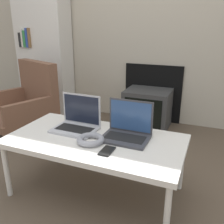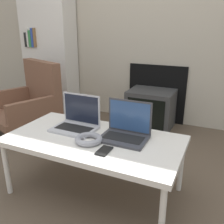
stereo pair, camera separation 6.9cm
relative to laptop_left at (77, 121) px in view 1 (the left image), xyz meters
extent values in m
plane|color=brown|center=(0.19, -0.40, -0.49)|extent=(14.00, 14.00, 0.00)
cube|color=#B7AD99|center=(0.19, 1.54, 0.81)|extent=(7.00, 0.06, 2.60)
cube|color=black|center=(0.20, 1.50, -0.13)|extent=(0.71, 0.03, 0.71)
cube|color=silver|center=(0.19, -0.10, -0.07)|extent=(1.20, 0.63, 0.04)
cylinder|color=silver|center=(-0.36, -0.38, -0.29)|extent=(0.04, 0.04, 0.39)
cylinder|color=silver|center=(0.75, -0.38, -0.29)|extent=(0.04, 0.04, 0.39)
cylinder|color=silver|center=(-0.36, 0.17, -0.29)|extent=(0.04, 0.04, 0.39)
cylinder|color=silver|center=(0.75, 0.17, -0.29)|extent=(0.04, 0.04, 0.39)
cube|color=#B2B2B7|center=(0.00, -0.04, -0.05)|extent=(0.32, 0.23, 0.02)
cube|color=black|center=(0.00, -0.04, -0.04)|extent=(0.27, 0.13, 0.00)
cube|color=#B2B2B7|center=(0.00, 0.07, 0.08)|extent=(0.31, 0.01, 0.23)
cube|color=black|center=(0.00, 0.06, 0.08)|extent=(0.29, 0.01, 0.21)
cube|color=#38383D|center=(0.39, -0.04, -0.05)|extent=(0.32, 0.23, 0.02)
cube|color=black|center=(0.39, -0.04, -0.04)|extent=(0.27, 0.13, 0.00)
cube|color=#38383D|center=(0.39, 0.07, 0.08)|extent=(0.31, 0.01, 0.23)
cube|color=#2D4C7F|center=(0.39, 0.06, 0.08)|extent=(0.29, 0.00, 0.21)
torus|color=gray|center=(0.19, -0.17, -0.04)|extent=(0.18, 0.18, 0.04)
cube|color=black|center=(0.34, -0.24, -0.05)|extent=(0.07, 0.12, 0.01)
cube|color=#383838|center=(0.20, 1.28, -0.26)|extent=(0.52, 0.43, 0.44)
cube|color=black|center=(0.20, 1.07, -0.26)|extent=(0.43, 0.01, 0.35)
cube|color=brown|center=(-1.06, 0.52, -0.28)|extent=(0.84, 0.84, 0.08)
cube|color=brown|center=(-0.96, 0.77, 0.03)|extent=(0.64, 0.33, 0.54)
cube|color=brown|center=(-1.33, 0.62, -0.14)|extent=(0.27, 0.57, 0.20)
cube|color=brown|center=(-0.78, 0.41, -0.14)|extent=(0.27, 0.57, 0.20)
cylinder|color=#4C3828|center=(-0.78, 0.24, -0.40)|extent=(0.04, 0.04, 0.16)
cylinder|color=#4C3828|center=(-1.33, 0.79, -0.40)|extent=(0.04, 0.04, 0.16)
cylinder|color=#4C3828|center=(-0.78, 0.79, -0.40)|extent=(0.04, 0.04, 0.16)
cube|color=silver|center=(-1.27, 1.34, 0.32)|extent=(0.71, 0.30, 1.60)
cube|color=black|center=(-1.52, 1.18, 0.49)|extent=(0.03, 0.02, 0.18)
cube|color=silver|center=(-1.48, 1.18, 0.51)|extent=(0.03, 0.02, 0.24)
cube|color=#337F42|center=(-1.44, 1.18, 0.50)|extent=(0.04, 0.02, 0.21)
cube|color=#2D479E|center=(-1.40, 1.18, 0.52)|extent=(0.03, 0.02, 0.24)
cube|color=brown|center=(-1.36, 1.18, 0.52)|extent=(0.03, 0.02, 0.24)
camera|label=1|loc=(0.89, -1.48, 0.67)|focal=40.00mm
camera|label=2|loc=(0.95, -1.45, 0.67)|focal=40.00mm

